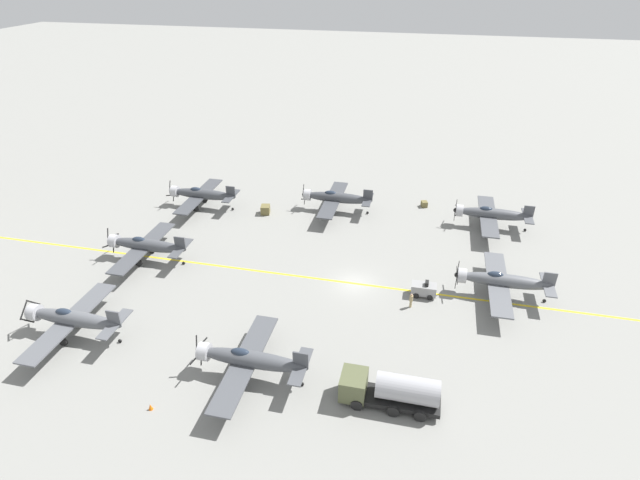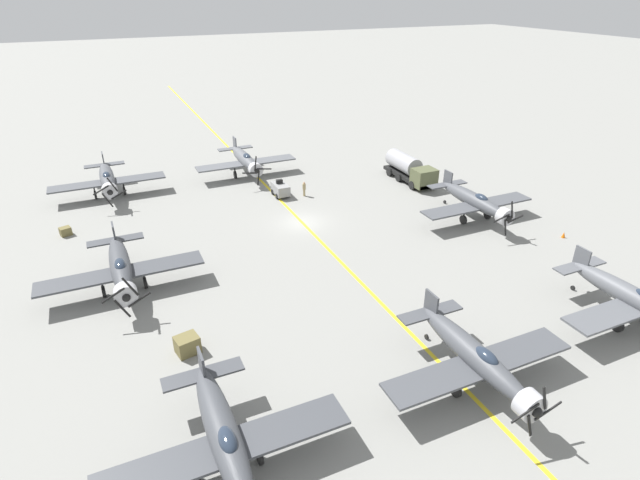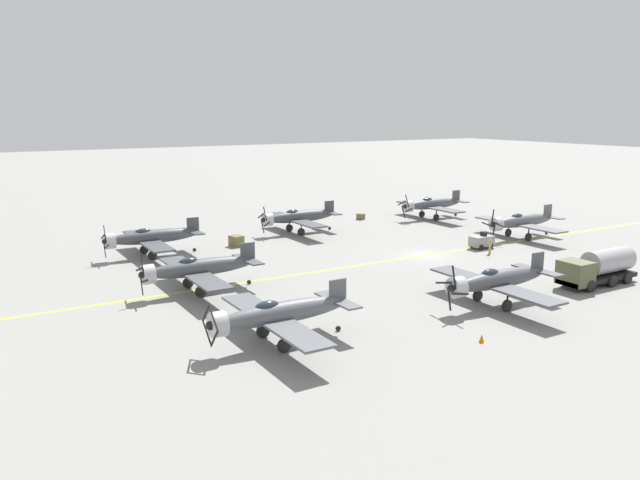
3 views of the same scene
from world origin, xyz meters
The scene contains 15 objects.
ground_plane centered at (0.00, 0.00, 0.00)m, with size 400.00×400.00×0.00m, color gray.
taxiway_stripe centered at (0.00, 0.00, 0.00)m, with size 0.30×160.00×0.01m, color yellow.
airplane_far_right centered at (13.99, 24.38, 2.01)m, with size 12.00×9.98×3.70m.
airplane_near_right centered at (16.74, -15.17, 2.01)m, with size 12.00×9.98×3.66m.
airplane_near_center centered at (1.07, -15.24, 2.01)m, with size 12.00×9.98×3.79m.
airplane_mid_right centered at (17.07, 5.62, 2.01)m, with size 12.00×9.98×3.65m.
airplane_far_center centered at (-0.61, 24.72, 2.01)m, with size 12.00×9.98×3.73m.
airplane_mid_left centered at (-15.76, 6.45, 2.01)m, with size 12.00×9.98×3.77m.
airplane_far_left centered at (-14.36, 24.38, 2.01)m, with size 12.00×9.98×3.65m.
fuel_tanker centered at (-16.02, -5.43, 1.51)m, with size 2.67×8.00×2.98m.
tow_tractor centered at (-0.50, -7.43, 0.79)m, with size 1.57×2.60×1.79m.
ground_crew_walking centered at (-2.86, -6.26, 0.90)m, with size 0.36×0.36×1.65m.
supply_crate_by_tanker centered at (14.07, 14.97, 0.59)m, with size 1.42×1.19×1.19m, color brown.
supply_crate_mid_lane centered at (21.22, -6.53, 0.40)m, with size 0.95×0.79×0.79m, color brown.
traffic_cone centered at (-20.88, 13.01, 0.28)m, with size 0.36×0.36×0.55m, color orange.
Camera 3 is at (-48.12, 41.45, 14.68)m, focal length 35.00 mm.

